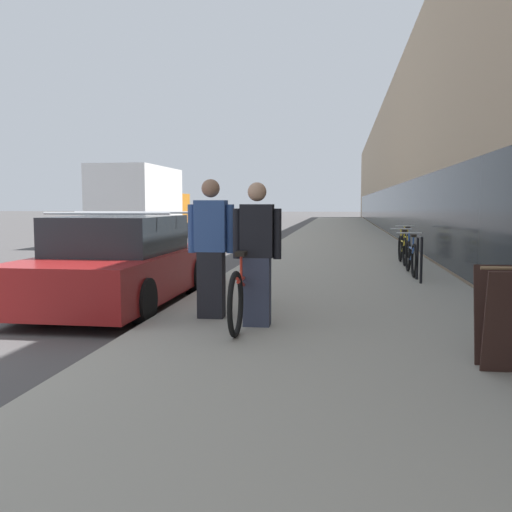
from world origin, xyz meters
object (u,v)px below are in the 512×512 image
object	(u,v)px
tandem_bicycle	(250,289)
parked_sedan_curbside	(120,264)
bike_rack_hoop	(419,254)
cruiser_bike_farthest	(406,243)
cruiser_bike_nearest	(411,257)
person_bystander	(211,249)
person_rider	(257,254)
moving_truck	(142,206)
cruiser_bike_middle	(403,249)

from	to	relation	value
tandem_bicycle	parked_sedan_curbside	distance (m)	2.63
bike_rack_hoop	cruiser_bike_farthest	size ratio (longest dim) A/B	0.52
tandem_bicycle	parked_sedan_curbside	bearing A→B (deg)	148.31
cruiser_bike_farthest	cruiser_bike_nearest	bearing A→B (deg)	-94.88
person_bystander	cruiser_bike_farthest	distance (m)	9.68
person_rider	moving_truck	size ratio (longest dim) A/B	0.28
person_rider	cruiser_bike_nearest	xyz separation A→B (m)	(2.39, 5.31, -0.49)
tandem_bicycle	cruiser_bike_farthest	distance (m)	9.56
tandem_bicycle	cruiser_bike_nearest	bearing A→B (deg)	63.03
tandem_bicycle	cruiser_bike_nearest	world-z (taller)	tandem_bicycle
cruiser_bike_middle	parked_sedan_curbside	xyz separation A→B (m)	(-4.82, -5.68, 0.15)
bike_rack_hoop	cruiser_bike_middle	xyz separation A→B (m)	(0.03, 3.16, -0.16)
person_bystander	bike_rack_hoop	world-z (taller)	person_bystander
tandem_bicycle	cruiser_bike_farthest	world-z (taller)	tandem_bicycle
parked_sedan_curbside	moving_truck	xyz separation A→B (m)	(-4.22, 12.78, 0.85)
moving_truck	tandem_bicycle	bearing A→B (deg)	-65.46
tandem_bicycle	person_rider	bearing A→B (deg)	-67.31
cruiser_bike_middle	parked_sedan_curbside	bearing A→B (deg)	-130.28
cruiser_bike_nearest	cruiser_bike_middle	world-z (taller)	same
person_rider	parked_sedan_curbside	distance (m)	2.96
person_rider	cruiser_bike_nearest	size ratio (longest dim) A/B	1.00
cruiser_bike_farthest	parked_sedan_curbside	size ratio (longest dim) A/B	0.37
parked_sedan_curbside	cruiser_bike_farthest	bearing A→B (deg)	56.47
bike_rack_hoop	parked_sedan_curbside	xyz separation A→B (m)	(-4.79, -2.52, -0.00)
person_bystander	cruiser_bike_nearest	xyz separation A→B (m)	(3.03, 4.91, -0.52)
cruiser_bike_nearest	cruiser_bike_farthest	world-z (taller)	cruiser_bike_nearest
tandem_bicycle	moving_truck	size ratio (longest dim) A/B	0.44
cruiser_bike_middle	person_rider	bearing A→B (deg)	-108.20
tandem_bicycle	moving_truck	bearing A→B (deg)	114.54
cruiser_bike_middle	cruiser_bike_farthest	distance (m)	2.07
person_rider	cruiser_bike_farthest	bearing A→B (deg)	73.83
person_bystander	parked_sedan_curbside	world-z (taller)	person_bystander
moving_truck	cruiser_bike_farthest	bearing A→B (deg)	-28.37
bike_rack_hoop	cruiser_bike_nearest	distance (m)	1.07
parked_sedan_curbside	cruiser_bike_nearest	bearing A→B (deg)	36.95
parked_sedan_curbside	person_bystander	bearing A→B (deg)	-37.36
cruiser_bike_middle	moving_truck	distance (m)	11.53
bike_rack_hoop	parked_sedan_curbside	size ratio (longest dim) A/B	0.19
cruiser_bike_nearest	moving_truck	size ratio (longest dim) A/B	0.28
cruiser_bike_middle	moving_truck	size ratio (longest dim) A/B	0.28
cruiser_bike_farthest	moving_truck	world-z (taller)	moving_truck
person_bystander	cruiser_bike_farthest	size ratio (longest dim) A/B	1.06
bike_rack_hoop	cruiser_bike_farthest	world-z (taller)	bike_rack_hoop
moving_truck	cruiser_bike_middle	bearing A→B (deg)	-38.11
cruiser_bike_middle	cruiser_bike_farthest	bearing A→B (deg)	81.55
bike_rack_hoop	moving_truck	xyz separation A→B (m)	(-9.01, 10.25, 0.84)
moving_truck	cruiser_bike_nearest	bearing A→B (deg)	-45.62
person_bystander	cruiser_bike_middle	bearing A→B (deg)	66.31
tandem_bicycle	cruiser_bike_middle	size ratio (longest dim) A/B	1.60
cruiser_bike_farthest	cruiser_bike_middle	bearing A→B (deg)	-98.45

